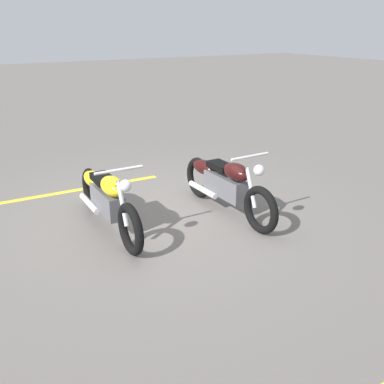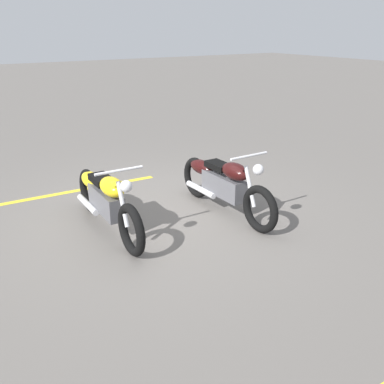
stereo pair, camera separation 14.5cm
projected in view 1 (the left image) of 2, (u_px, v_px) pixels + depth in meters
ground_plane at (160, 213)px, 6.57m from camera, size 60.00×60.00×0.00m
motorcycle_bright_foreground at (107, 198)px, 5.91m from camera, size 2.23×0.62×1.04m
motorcycle_dark_foreground at (225, 183)px, 6.45m from camera, size 2.23×0.62×1.04m
parking_stripe_near at (71, 191)px, 7.42m from camera, size 0.25×3.20×0.01m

